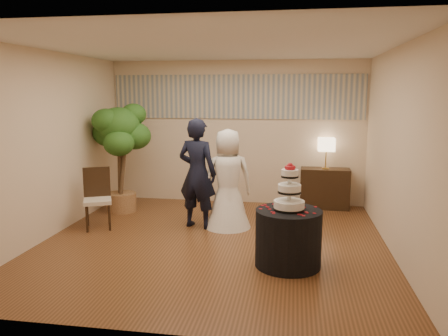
% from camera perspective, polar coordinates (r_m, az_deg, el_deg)
% --- Properties ---
extents(floor, '(5.00, 5.00, 0.00)m').
position_cam_1_polar(floor, '(6.51, -1.45, -9.72)').
color(floor, brown).
rests_on(floor, ground).
extents(ceiling, '(5.00, 5.00, 0.00)m').
position_cam_1_polar(ceiling, '(6.17, -1.57, 15.61)').
color(ceiling, white).
rests_on(ceiling, wall_back).
extents(wall_back, '(5.00, 0.06, 2.80)m').
position_cam_1_polar(wall_back, '(8.64, 1.58, 4.64)').
color(wall_back, beige).
rests_on(wall_back, ground).
extents(wall_front, '(5.00, 0.06, 2.80)m').
position_cam_1_polar(wall_front, '(3.79, -8.55, -2.08)').
color(wall_front, beige).
rests_on(wall_front, ground).
extents(wall_left, '(0.06, 5.00, 2.80)m').
position_cam_1_polar(wall_left, '(7.09, -21.81, 2.82)').
color(wall_left, beige).
rests_on(wall_left, ground).
extents(wall_right, '(0.06, 5.00, 2.80)m').
position_cam_1_polar(wall_right, '(6.23, 21.73, 1.96)').
color(wall_right, beige).
rests_on(wall_right, ground).
extents(mural_border, '(4.90, 0.02, 0.85)m').
position_cam_1_polar(mural_border, '(8.59, 1.59, 9.28)').
color(mural_border, '#A4A397').
rests_on(mural_border, wall_back).
extents(groom, '(0.74, 0.57, 1.78)m').
position_cam_1_polar(groom, '(7.04, -3.50, -0.72)').
color(groom, black).
rests_on(groom, floor).
extents(bride, '(0.99, 0.97, 1.62)m').
position_cam_1_polar(bride, '(7.04, 0.50, -1.40)').
color(bride, white).
rests_on(bride, floor).
extents(cake_table, '(1.03, 1.03, 0.73)m').
position_cam_1_polar(cake_table, '(5.64, 8.38, -9.03)').
color(cake_table, black).
rests_on(cake_table, floor).
extents(wedding_cake, '(0.39, 0.39, 0.60)m').
position_cam_1_polar(wedding_cake, '(5.46, 8.56, -2.42)').
color(wedding_cake, white).
rests_on(wedding_cake, cake_table).
extents(console, '(0.93, 0.43, 0.76)m').
position_cam_1_polar(console, '(8.54, 13.01, -2.59)').
color(console, black).
rests_on(console, floor).
extents(table_lamp, '(0.30, 0.30, 0.58)m').
position_cam_1_polar(table_lamp, '(8.42, 13.19, 1.87)').
color(table_lamp, beige).
rests_on(table_lamp, console).
extents(ficus_tree, '(1.32, 1.32, 2.03)m').
position_cam_1_polar(ficus_tree, '(8.18, -13.46, 1.37)').
color(ficus_tree, '#2B5D1D').
rests_on(ficus_tree, floor).
extents(side_chair, '(0.60, 0.61, 0.98)m').
position_cam_1_polar(side_chair, '(7.33, -16.20, -3.91)').
color(side_chair, black).
rests_on(side_chair, floor).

